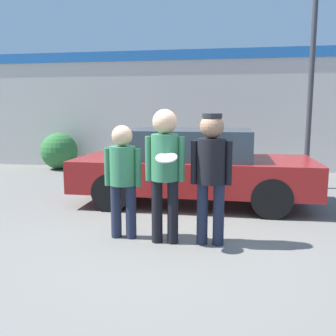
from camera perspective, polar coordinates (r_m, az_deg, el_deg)
The scene contains 8 objects.
ground_plane at distance 5.31m, azimuth 1.41°, elevation -11.23°, with size 56.00×56.00×0.00m, color #66635E.
storefront_building at distance 11.62m, azimuth 6.23°, elevation 8.84°, with size 24.00×0.22×3.61m.
person_left at distance 5.30m, azimuth -6.91°, elevation -0.64°, with size 0.53×0.36×1.61m.
person_middle_with_frisbee at distance 5.03m, azimuth -0.48°, elevation 0.79°, with size 0.54×0.59×1.83m.
person_right at distance 5.00m, azimuth 6.60°, elevation 0.32°, with size 0.55×0.38×1.78m.
parked_car_near at distance 7.33m, azimuth 3.74°, elevation 0.34°, with size 4.54×1.92×1.45m.
street_lamp at distance 9.43m, azimuth 23.23°, elevation 18.19°, with size 1.60×0.35×5.56m.
shrub at distance 12.13m, azimuth -16.24°, elevation 2.51°, with size 1.13×1.13×1.13m.
Camera 1 is at (0.71, -4.94, 1.82)m, focal length 40.00 mm.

